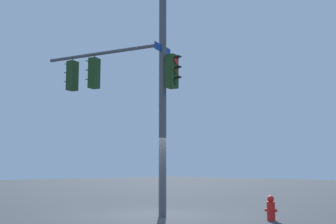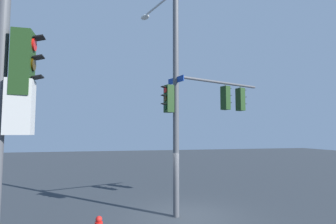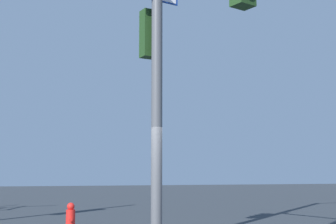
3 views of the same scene
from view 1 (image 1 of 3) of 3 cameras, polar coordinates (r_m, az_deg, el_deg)
name	(u,v)px [view 1 (image 1 of 3)]	position (r m, az deg, el deg)	size (l,w,h in m)	color
ground_plane	(157,216)	(14.17, -1.47, -13.72)	(80.00, 80.00, 0.00)	#2E343B
main_signal_pole_assembly	(138,61)	(14.51, -4.10, 6.89)	(5.78, 3.52, 9.50)	#4C4F54
fire_hydrant	(271,209)	(13.21, 13.62, -12.48)	(0.38, 0.24, 0.73)	red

